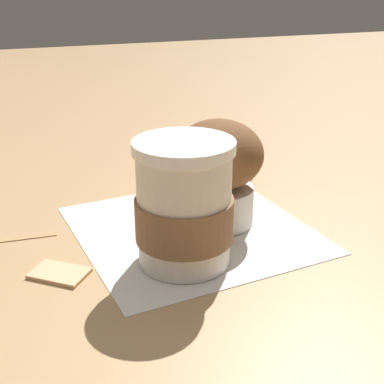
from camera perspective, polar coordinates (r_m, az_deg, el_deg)
The scene contains 7 objects.
ground_plane at distance 0.57m, azimuth 0.00°, elevation -4.06°, with size 3.00×3.00×0.00m, color tan.
paper_napkin at distance 0.57m, azimuth 0.00°, elevation -3.99°, with size 0.23×0.23×0.00m, color white.
coffee_cup at distance 0.48m, azimuth -0.85°, elevation -1.59°, with size 0.09×0.09×0.12m.
muffin at distance 0.56m, azimuth 2.80°, elevation 2.53°, with size 0.09×0.09×0.11m.
banana at distance 0.64m, azimuth 2.37°, elevation 1.04°, with size 0.08×0.15×0.04m.
sugar_packet at distance 0.50m, azimuth -13.98°, elevation -8.24°, with size 0.05×0.03×0.01m, color #E0B27F.
wooden_stirrer at distance 0.58m, azimuth -19.68°, elevation -4.88°, with size 0.11×0.01×0.00m, color tan.
Camera 1 is at (-0.47, 0.18, 0.26)m, focal length 50.00 mm.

